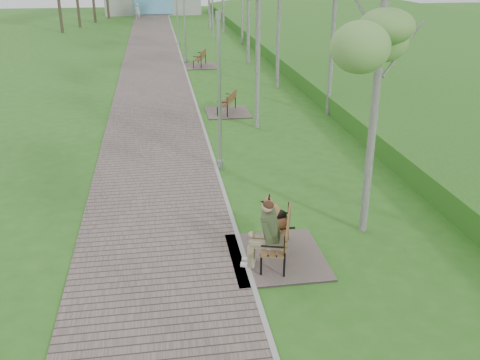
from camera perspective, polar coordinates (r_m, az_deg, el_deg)
name	(u,v)px	position (r m, az deg, el deg)	size (l,w,h in m)	color
ground	(235,229)	(12.27, -0.54, -5.20)	(120.00, 120.00, 0.00)	#2D681C
walkway	(153,62)	(32.74, -9.27, 12.35)	(3.50, 67.00, 0.04)	#61544E
kerb	(183,61)	(32.77, -6.15, 12.53)	(0.10, 67.00, 0.05)	#999993
embankment	(384,60)	(34.08, 15.08, 12.25)	(14.00, 70.00, 1.60)	#417F2A
bench_main	(273,239)	(10.90, 3.59, -6.30)	(1.91, 2.12, 1.66)	#61544E
bench_second	(227,108)	(21.40, -1.42, 7.67)	(1.70, 1.89, 1.04)	#61544E
bench_third	(200,63)	(31.01, -4.32, 12.37)	(1.86, 2.07, 1.14)	#61544E
lamp_post_near	(220,99)	(15.09, -2.20, 8.60)	(0.17, 0.17, 4.43)	#A4A7AC
lamp_post_second	(185,24)	(32.01, -5.93, 16.24)	(0.18, 0.18, 4.71)	#A4A7AC
lamp_post_third	(177,14)	(38.95, -6.72, 17.22)	(0.17, 0.17, 4.53)	#A4A7AC
pedestrian_near	(138,12)	(55.90, -10.88, 17.22)	(0.56, 0.37, 1.54)	silver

